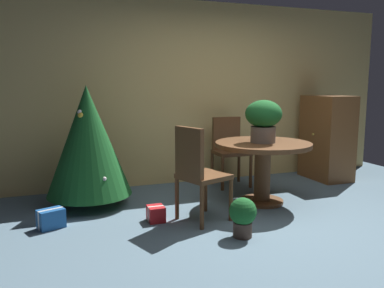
% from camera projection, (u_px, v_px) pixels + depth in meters
% --- Properties ---
extents(ground_plane, '(6.60, 6.60, 0.00)m').
position_uv_depth(ground_plane, '(284.00, 228.00, 3.99)').
color(ground_plane, slate).
extents(back_wall_panel, '(6.00, 0.10, 2.60)m').
position_uv_depth(back_wall_panel, '(204.00, 93.00, 5.84)').
color(back_wall_panel, tan).
rests_on(back_wall_panel, ground_plane).
extents(round_dining_table, '(1.15, 1.15, 0.75)m').
position_uv_depth(round_dining_table, '(263.00, 157.00, 4.75)').
color(round_dining_table, brown).
rests_on(round_dining_table, ground_plane).
extents(flower_vase, '(0.43, 0.43, 0.51)m').
position_uv_depth(flower_vase, '(264.00, 118.00, 4.67)').
color(flower_vase, '#665B51').
rests_on(flower_vase, round_dining_table).
extents(wooden_chair_left, '(0.58, 0.58, 1.01)m').
position_uv_depth(wooden_chair_left, '(198.00, 170.00, 4.10)').
color(wooden_chair_left, brown).
rests_on(wooden_chair_left, ground_plane).
extents(wooden_chair_far, '(0.47, 0.41, 0.97)m').
position_uv_depth(wooden_chair_far, '(229.00, 147.00, 5.63)').
color(wooden_chair_far, brown).
rests_on(wooden_chair_far, ground_plane).
extents(holiday_tree, '(0.99, 0.99, 1.43)m').
position_uv_depth(holiday_tree, '(88.00, 141.00, 4.62)').
color(holiday_tree, brown).
rests_on(holiday_tree, ground_plane).
extents(gift_box_blue, '(0.29, 0.24, 0.20)m').
position_uv_depth(gift_box_blue, '(51.00, 219.00, 3.98)').
color(gift_box_blue, '#1E569E').
rests_on(gift_box_blue, ground_plane).
extents(gift_box_red, '(0.17, 0.19, 0.16)m').
position_uv_depth(gift_box_red, '(156.00, 214.00, 4.18)').
color(gift_box_red, red).
rests_on(gift_box_red, ground_plane).
extents(wooden_cabinet, '(0.51, 0.75, 1.26)m').
position_uv_depth(wooden_cabinet, '(327.00, 138.00, 5.99)').
color(wooden_cabinet, brown).
rests_on(wooden_cabinet, ground_plane).
extents(potted_plant, '(0.26, 0.26, 0.38)m').
position_uv_depth(potted_plant, '(243.00, 215.00, 3.73)').
color(potted_plant, '#4C382D').
rests_on(potted_plant, ground_plane).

